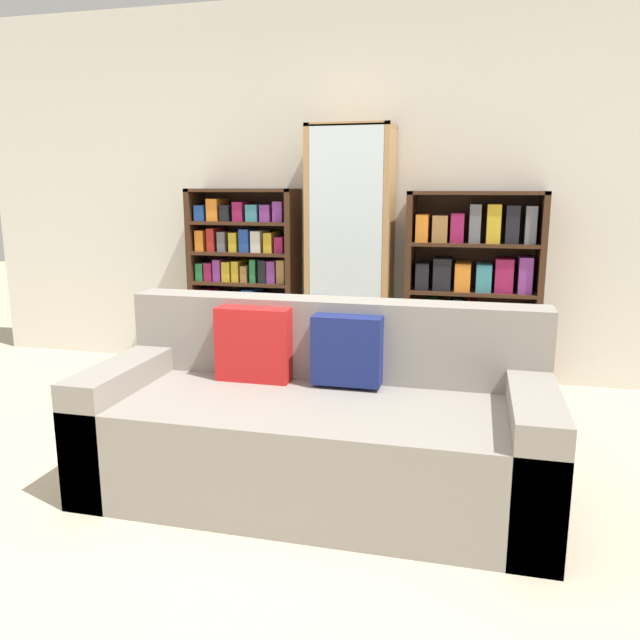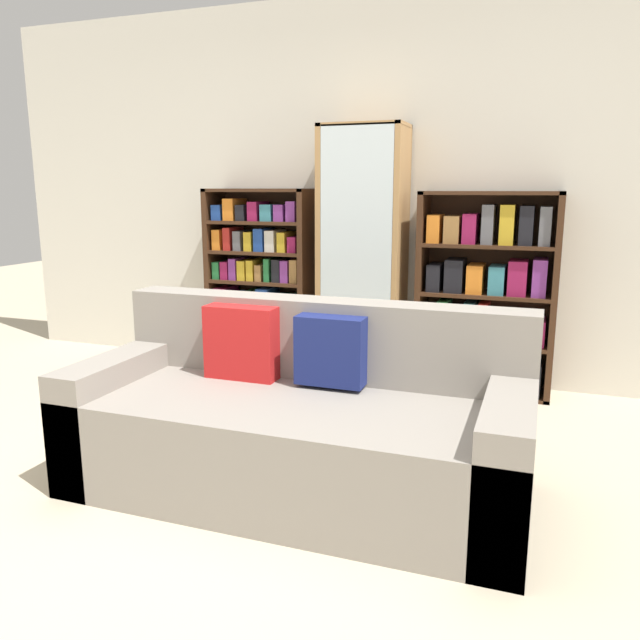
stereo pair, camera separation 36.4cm
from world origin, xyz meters
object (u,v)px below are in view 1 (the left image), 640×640
at_px(bookshelf_left, 245,284).
at_px(display_cabinet, 350,256).
at_px(wine_bottle, 394,392).
at_px(couch, 318,426).
at_px(bookshelf_right, 472,297).

distance_m(bookshelf_left, display_cabinet, 0.84).
distance_m(bookshelf_left, wine_bottle, 1.53).
xyz_separation_m(couch, wine_bottle, (0.23, 0.99, -0.14)).
height_order(couch, bookshelf_left, bookshelf_left).
bearing_deg(couch, wine_bottle, 77.12).
bearing_deg(couch, display_cabinet, 96.52).
relative_size(couch, bookshelf_left, 1.49).
distance_m(bookshelf_left, bookshelf_right, 1.66).
relative_size(bookshelf_right, wine_bottle, 3.45).
bearing_deg(wine_bottle, bookshelf_left, 148.51).
bearing_deg(bookshelf_right, wine_bottle, -119.98).
bearing_deg(bookshelf_right, bookshelf_left, 180.00).
distance_m(display_cabinet, wine_bottle, 1.13).
xyz_separation_m(bookshelf_left, display_cabinet, (0.81, -0.02, 0.24)).
bearing_deg(display_cabinet, couch, -83.48).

